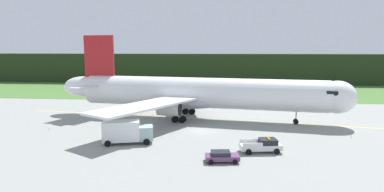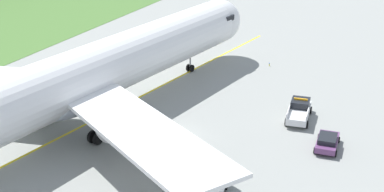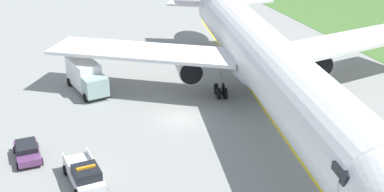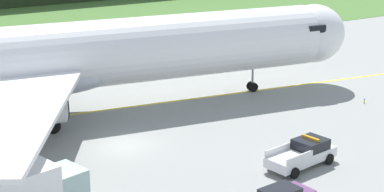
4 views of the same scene
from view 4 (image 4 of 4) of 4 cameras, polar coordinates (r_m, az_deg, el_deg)
ground at (r=47.84m, az=-6.20°, el=-4.48°), size 320.00×320.00×0.00m
taxiway_centerline_main at (r=55.46m, az=-10.61°, el=-1.61°), size 72.92×10.62×0.01m
airliner at (r=53.99m, az=-11.42°, el=3.35°), size 56.73×44.02×16.05m
ops_pickup_truck at (r=44.40m, az=9.99°, el=-5.14°), size 5.65×2.97×1.94m
taxiway_edge_light_east at (r=59.48m, az=15.28°, el=-0.41°), size 0.12×0.12×0.44m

